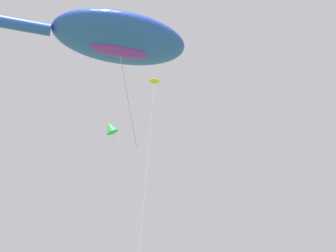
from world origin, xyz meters
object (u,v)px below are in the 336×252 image
at_px(big_show_kite, 113,38).
at_px(small_kite_diamond_red, 111,128).
at_px(small_kite_triangle_green, 127,20).
at_px(small_kite_bird_shape, 154,88).

xyz_separation_m(big_show_kite, small_kite_diamond_red, (6.49, 8.41, 1.08)).
bearing_deg(small_kite_triangle_green, small_kite_bird_shape, -156.09).
height_order(big_show_kite, small_kite_bird_shape, small_kite_bird_shape).
xyz_separation_m(small_kite_diamond_red, small_kite_bird_shape, (3.93, 0.15, 4.93)).
xyz_separation_m(big_show_kite, small_kite_bird_shape, (10.42, 8.56, 6.01)).
height_order(small_kite_triangle_green, small_kite_bird_shape, small_kite_triangle_green).
xyz_separation_m(big_show_kite, small_kite_triangle_green, (7.56, 8.73, 10.96)).
bearing_deg(small_kite_triangle_green, big_show_kite, 76.33).
distance_m(big_show_kite, small_kite_bird_shape, 14.77).
distance_m(small_kite_diamond_red, small_kite_bird_shape, 6.30).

